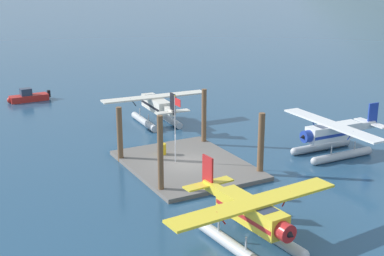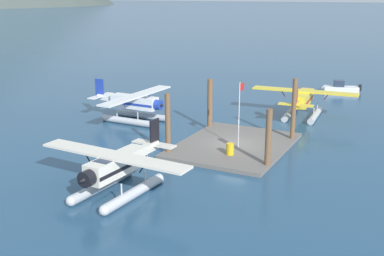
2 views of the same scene
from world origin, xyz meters
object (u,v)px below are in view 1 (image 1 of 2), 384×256
(seaplane_cream_port_fwd, at_px, (156,108))
(boat_red_open_sw, at_px, (28,97))
(seaplane_yellow_stbd_aft, at_px, (251,218))
(seaplane_white_bow_right, at_px, (333,136))
(flagpole, at_px, (176,121))
(fuel_drum, at_px, (162,149))

(seaplane_cream_port_fwd, height_order, boat_red_open_sw, seaplane_cream_port_fwd)
(seaplane_yellow_stbd_aft, height_order, seaplane_cream_port_fwd, same)
(seaplane_white_bow_right, bearing_deg, seaplane_cream_port_fwd, -150.26)
(seaplane_yellow_stbd_aft, height_order, seaplane_white_bow_right, same)
(seaplane_yellow_stbd_aft, xyz_separation_m, boat_red_open_sw, (-39.47, -3.64, -1.09))
(flagpole, relative_size, seaplane_cream_port_fwd, 0.50)
(seaplane_yellow_stbd_aft, xyz_separation_m, seaplane_cream_port_fwd, (-24.19, 5.44, 0.00))
(fuel_drum, height_order, seaplane_white_bow_right, seaplane_white_bow_right)
(seaplane_yellow_stbd_aft, relative_size, boat_red_open_sw, 2.14)
(fuel_drum, relative_size, seaplane_white_bow_right, 0.08)
(seaplane_cream_port_fwd, xyz_separation_m, boat_red_open_sw, (-15.28, -9.08, -1.09))
(fuel_drum, bearing_deg, seaplane_white_bow_right, 64.81)
(fuel_drum, xyz_separation_m, seaplane_yellow_stbd_aft, (14.88, -1.74, 0.84))
(fuel_drum, relative_size, seaplane_cream_port_fwd, 0.08)
(seaplane_yellow_stbd_aft, bearing_deg, flagpole, 171.61)
(boat_red_open_sw, bearing_deg, seaplane_yellow_stbd_aft, 5.27)
(seaplane_yellow_stbd_aft, bearing_deg, seaplane_white_bow_right, 122.81)
(fuel_drum, distance_m, boat_red_open_sw, 25.18)
(boat_red_open_sw, bearing_deg, seaplane_cream_port_fwd, 30.72)
(flagpole, relative_size, fuel_drum, 5.92)
(flagpole, bearing_deg, boat_red_open_sw, -168.34)
(seaplane_cream_port_fwd, bearing_deg, seaplane_white_bow_right, 29.74)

